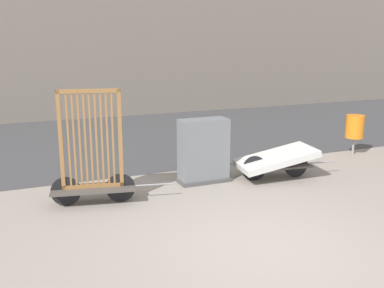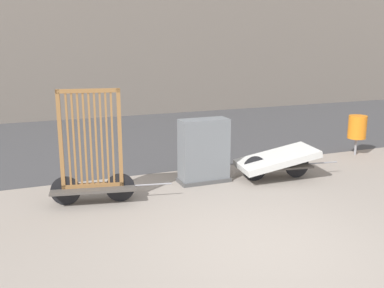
% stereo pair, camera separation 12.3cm
% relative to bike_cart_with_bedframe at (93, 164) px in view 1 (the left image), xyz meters
% --- Properties ---
extents(ground_plane, '(60.00, 60.00, 0.00)m').
position_rel_bike_cart_with_bedframe_xyz_m(ground_plane, '(1.95, -2.71, -0.75)').
color(ground_plane, gray).
extents(road_strip, '(56.00, 7.85, 0.01)m').
position_rel_bike_cart_with_bedframe_xyz_m(road_strip, '(1.95, 5.31, -0.75)').
color(road_strip, '#424244').
rests_on(road_strip, ground_plane).
extents(bike_cart_with_bedframe, '(2.22, 0.83, 2.11)m').
position_rel_bike_cart_with_bedframe_xyz_m(bike_cart_with_bedframe, '(0.00, 0.00, 0.00)').
color(bike_cart_with_bedframe, '#4C4742').
rests_on(bike_cart_with_bedframe, ground_plane).
extents(bike_cart_with_mattress, '(2.32, 1.18, 0.69)m').
position_rel_bike_cart_with_bedframe_xyz_m(bike_cart_with_mattress, '(3.91, 0.00, -0.33)').
color(bike_cart_with_mattress, '#4C4742').
rests_on(bike_cart_with_mattress, ground_plane).
extents(utility_cabinet, '(1.08, 0.50, 1.35)m').
position_rel_bike_cart_with_bedframe_xyz_m(utility_cabinet, '(2.38, 0.42, -0.12)').
color(utility_cabinet, '#4C4C4C').
rests_on(utility_cabinet, ground_plane).
extents(trash_bin, '(0.46, 0.46, 1.04)m').
position_rel_bike_cart_with_bedframe_xyz_m(trash_bin, '(6.97, 1.03, -0.02)').
color(trash_bin, gray).
rests_on(trash_bin, ground_plane).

